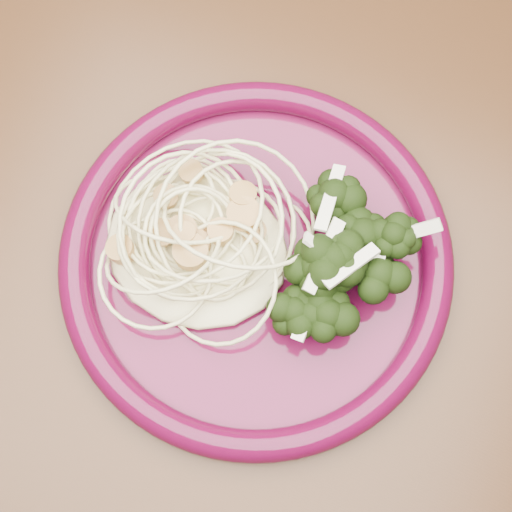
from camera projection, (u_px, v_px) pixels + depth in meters
The scene contains 6 objects.
dining_table at pixel (130, 322), 0.65m from camera, with size 1.20×0.80×0.75m.
dinner_plate at pixel (256, 259), 0.56m from camera, with size 0.37×0.37×0.03m.
spaghetti_pile at pixel (196, 244), 0.55m from camera, with size 0.15×0.13×0.03m, color #F5EFAB.
scallop_cluster at pixel (192, 228), 0.51m from camera, with size 0.12×0.12×0.04m, color tan, non-canonical shape.
broccoli_pile at pixel (332, 264), 0.53m from camera, with size 0.09×0.15×0.05m, color black.
onion_garnish at pixel (336, 251), 0.50m from camera, with size 0.07×0.10×0.05m, color white, non-canonical shape.
Camera 1 is at (0.16, -0.08, 1.29)m, focal length 50.00 mm.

